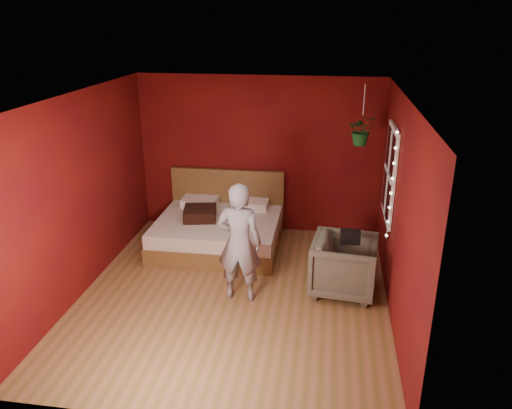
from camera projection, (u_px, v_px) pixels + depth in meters
floor at (234, 294)px, 6.63m from camera, size 4.50×4.50×0.00m
room_walls at (232, 174)px, 6.03m from camera, size 4.04×4.54×2.62m
window at (390, 173)px, 6.65m from camera, size 0.05×0.97×1.27m
fairy_lights at (392, 186)px, 6.17m from camera, size 0.04×0.04×1.45m
bed at (219, 229)px, 7.97m from camera, size 1.92×1.63×1.06m
person at (239, 243)px, 6.29m from camera, size 0.59×0.40×1.58m
armchair at (344, 266)px, 6.57m from camera, size 0.93×0.91×0.77m
handbag at (350, 237)px, 6.30m from camera, size 0.26×0.14×0.18m
throw_pillow at (200, 213)px, 7.80m from camera, size 0.58×0.58×0.18m
hanging_plant at (362, 130)px, 6.99m from camera, size 0.42×0.38×0.85m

